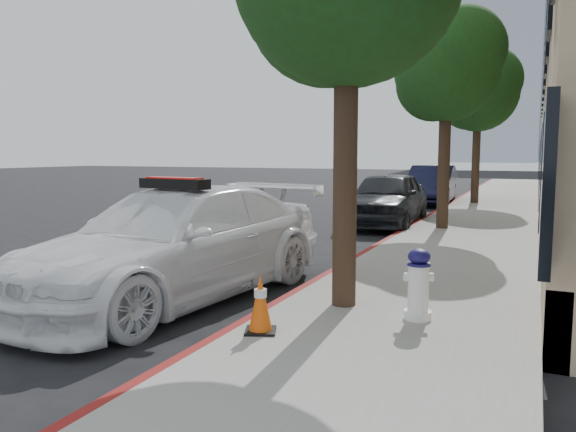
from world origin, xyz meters
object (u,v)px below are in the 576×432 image
(parked_car_mid, at_px, (387,198))
(police_car, at_px, (176,243))
(fire_hydrant, at_px, (418,285))
(traffic_cone, at_px, (260,304))
(parked_car_far, at_px, (432,185))

(parked_car_mid, bearing_deg, police_car, -96.62)
(fire_hydrant, relative_size, traffic_cone, 1.32)
(parked_car_far, xyz_separation_m, traffic_cone, (1.23, -17.78, -0.32))
(parked_car_far, height_order, fire_hydrant, parked_car_far)
(parked_car_mid, relative_size, traffic_cone, 7.29)
(parked_car_mid, height_order, traffic_cone, parked_car_mid)
(parked_car_far, relative_size, fire_hydrant, 5.70)
(traffic_cone, bearing_deg, police_car, 146.87)
(parked_car_mid, relative_size, fire_hydrant, 5.51)
(parked_car_mid, bearing_deg, fire_hydrant, -75.51)
(parked_car_far, distance_m, fire_hydrant, 16.83)
(police_car, height_order, fire_hydrant, police_car)
(fire_hydrant, xyz_separation_m, traffic_cone, (-1.46, -1.16, -0.09))
(police_car, bearing_deg, fire_hydrant, 5.48)
(parked_car_mid, distance_m, parked_car_far, 7.38)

